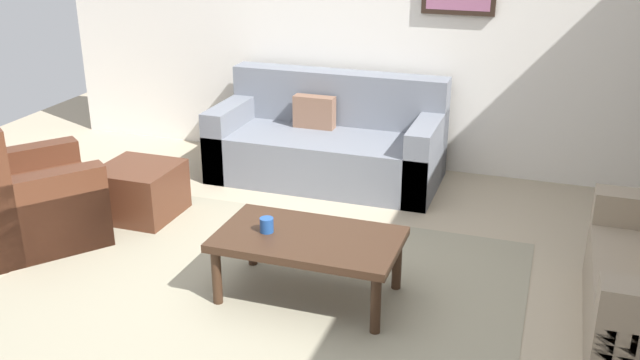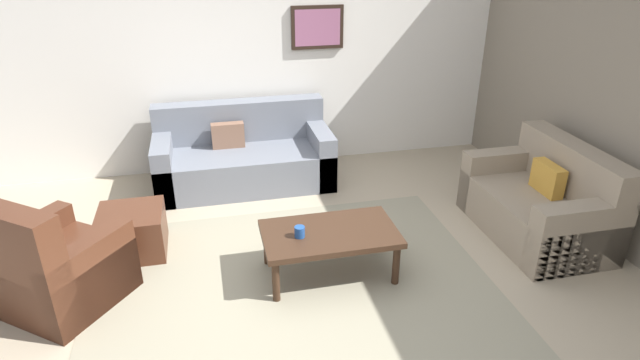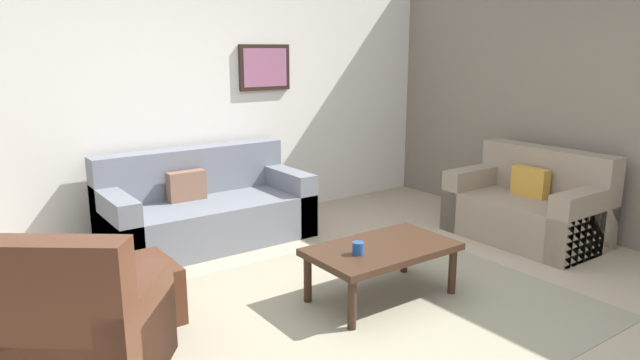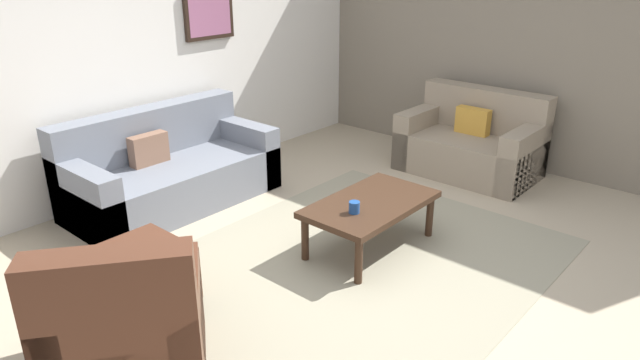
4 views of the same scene
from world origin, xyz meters
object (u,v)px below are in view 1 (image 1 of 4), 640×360
object	(u,v)px
couch_main	(330,143)
armchair_leather	(25,202)
coffee_table	(308,243)
cup	(267,225)
ottoman	(140,191)

from	to	relation	value
couch_main	armchair_leather	xyz separation A→B (m)	(-1.61, -1.94, 0.01)
armchair_leather	coffee_table	bearing A→B (deg)	-1.68
armchair_leather	cup	bearing A→B (deg)	-2.84
armchair_leather	ottoman	size ratio (longest dim) A/B	2.00
armchair_leather	ottoman	xyz separation A→B (m)	(0.50, 0.66, -0.11)
couch_main	cup	xyz separation A→B (m)	(0.27, -2.04, 0.16)
armchair_leather	ottoman	world-z (taller)	armchair_leather
coffee_table	couch_main	bearing A→B (deg)	104.53
ottoman	cup	world-z (taller)	cup
armchair_leather	coffee_table	world-z (taller)	armchair_leather
armchair_leather	coffee_table	size ratio (longest dim) A/B	1.02
ottoman	coffee_table	xyz separation A→B (m)	(1.63, -0.72, 0.16)
armchair_leather	coffee_table	xyz separation A→B (m)	(2.13, -0.06, 0.05)
couch_main	armchair_leather	distance (m)	2.53
cup	armchair_leather	bearing A→B (deg)	177.16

